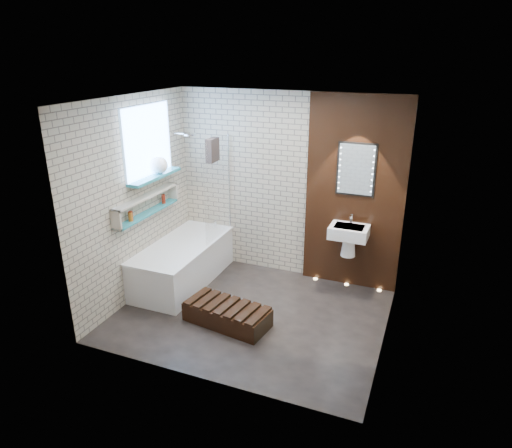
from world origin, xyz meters
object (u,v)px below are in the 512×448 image
at_px(bath_screen, 218,189).
at_px(washbasin, 349,236).
at_px(led_mirror, 356,170).
at_px(bathtub, 183,262).
at_px(walnut_step, 227,315).

xyz_separation_m(bath_screen, washbasin, (1.82, 0.18, -0.49)).
bearing_deg(washbasin, led_mirror, 90.00).
xyz_separation_m(bathtub, led_mirror, (2.17, 0.78, 1.36)).
height_order(bathtub, led_mirror, led_mirror).
distance_m(bathtub, led_mirror, 2.68).
distance_m(washbasin, led_mirror, 0.88).
bearing_deg(bath_screen, bathtub, -128.90).
relative_size(bathtub, led_mirror, 2.49).
bearing_deg(bath_screen, washbasin, 5.78).
relative_size(bathtub, bath_screen, 1.24).
bearing_deg(bath_screen, walnut_step, -60.36).
distance_m(bathtub, walnut_step, 1.29).
xyz_separation_m(bathtub, washbasin, (2.17, 0.62, 0.50)).
relative_size(washbasin, walnut_step, 0.57).
bearing_deg(led_mirror, washbasin, -90.00).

